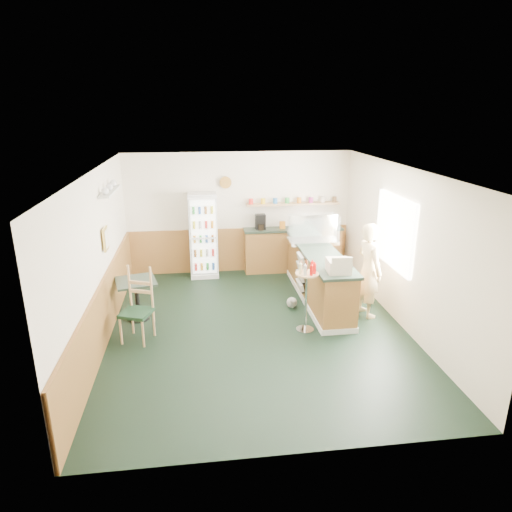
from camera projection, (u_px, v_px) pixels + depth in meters
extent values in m
plane|color=black|center=(257.00, 328.00, 7.83)|extent=(6.00, 6.00, 0.00)
cube|color=beige|center=(239.00, 213.00, 10.24)|extent=(5.00, 0.02, 2.70)
cube|color=beige|center=(97.00, 260.00, 7.09)|extent=(0.02, 6.00, 2.70)
cube|color=beige|center=(404.00, 248.00, 7.71)|extent=(0.02, 6.00, 2.70)
cube|color=white|center=(257.00, 169.00, 6.98)|extent=(5.00, 6.00, 0.02)
cube|color=#9F6733|center=(240.00, 249.00, 10.47)|extent=(4.98, 0.05, 1.00)
cube|color=#9F6733|center=(105.00, 310.00, 7.37)|extent=(0.05, 5.98, 1.00)
cube|color=white|center=(395.00, 232.00, 7.92)|extent=(0.06, 1.45, 1.25)
cube|color=gold|center=(106.00, 239.00, 7.51)|extent=(0.03, 0.32, 0.38)
cube|color=silver|center=(110.00, 191.00, 7.77)|extent=(0.18, 1.20, 0.03)
cylinder|color=#9E6B27|center=(226.00, 182.00, 9.92)|extent=(0.26, 0.04, 0.26)
cube|color=#9F6733|center=(318.00, 277.00, 8.85)|extent=(0.60, 2.95, 0.95)
cube|color=silver|center=(317.00, 297.00, 8.99)|extent=(0.64, 2.97, 0.10)
cube|color=#2A3A2E|center=(319.00, 252.00, 8.70)|extent=(0.68, 3.01, 0.05)
cube|color=#9F6733|center=(293.00, 251.00, 10.46)|extent=(2.20, 0.38, 0.95)
cube|color=#2A3A2E|center=(293.00, 229.00, 10.30)|extent=(2.24, 0.42, 0.05)
cube|color=tan|center=(293.00, 204.00, 10.20)|extent=(2.10, 0.22, 0.04)
cube|color=black|center=(260.00, 222.00, 10.15)|extent=(0.22, 0.18, 0.34)
cylinder|color=#B2664C|center=(251.00, 201.00, 10.06)|extent=(0.10, 0.10, 0.12)
cylinder|color=#B2664C|center=(263.00, 201.00, 10.09)|extent=(0.10, 0.10, 0.12)
cylinder|color=#B2664C|center=(275.00, 201.00, 10.12)|extent=(0.10, 0.10, 0.12)
cylinder|color=#B2664C|center=(287.00, 200.00, 10.16)|extent=(0.10, 0.10, 0.12)
cylinder|color=#B2664C|center=(299.00, 200.00, 10.19)|extent=(0.10, 0.10, 0.12)
cylinder|color=#B2664C|center=(311.00, 200.00, 10.22)|extent=(0.10, 0.10, 0.12)
cylinder|color=#B2664C|center=(323.00, 200.00, 10.26)|extent=(0.10, 0.10, 0.12)
cylinder|color=#B2664C|center=(334.00, 199.00, 10.29)|extent=(0.10, 0.10, 0.12)
cube|color=silver|center=(203.00, 235.00, 10.05)|extent=(0.61, 0.43, 1.86)
cube|color=white|center=(204.00, 237.00, 9.83)|extent=(0.51, 0.02, 1.64)
cube|color=silver|center=(204.00, 238.00, 9.77)|extent=(0.55, 0.02, 1.70)
cube|color=silver|center=(313.00, 241.00, 9.19)|extent=(0.98, 0.51, 0.07)
cube|color=silver|center=(313.00, 228.00, 9.10)|extent=(0.96, 0.49, 0.49)
cube|color=beige|center=(338.00, 266.00, 7.54)|extent=(0.39, 0.41, 0.21)
imported|color=tan|center=(369.00, 270.00, 8.09)|extent=(0.52, 0.65, 1.72)
cylinder|color=silver|center=(305.00, 329.00, 7.77)|extent=(0.30, 0.30, 0.02)
cylinder|color=silver|center=(306.00, 302.00, 7.61)|extent=(0.04, 0.04, 1.01)
cylinder|color=tan|center=(307.00, 274.00, 7.45)|extent=(0.39, 0.39, 0.03)
cylinder|color=red|center=(315.00, 269.00, 7.40)|extent=(0.05, 0.05, 0.17)
cylinder|color=red|center=(312.00, 267.00, 7.50)|extent=(0.05, 0.05, 0.17)
cylinder|color=red|center=(306.00, 266.00, 7.53)|extent=(0.05, 0.05, 0.17)
cylinder|color=red|center=(301.00, 267.00, 7.49)|extent=(0.05, 0.05, 0.17)
cylinder|color=red|center=(300.00, 269.00, 7.39)|extent=(0.05, 0.05, 0.17)
cylinder|color=red|center=(305.00, 270.00, 7.32)|extent=(0.05, 0.05, 0.17)
cylinder|color=red|center=(311.00, 270.00, 7.32)|extent=(0.05, 0.05, 0.17)
cube|color=black|center=(301.00, 288.00, 8.89)|extent=(0.05, 0.45, 0.03)
cube|color=silver|center=(300.00, 285.00, 8.86)|extent=(0.09, 0.41, 0.15)
cube|color=black|center=(301.00, 280.00, 8.83)|extent=(0.05, 0.45, 0.03)
cube|color=silver|center=(300.00, 276.00, 8.81)|extent=(0.09, 0.41, 0.15)
cube|color=black|center=(301.00, 271.00, 8.77)|extent=(0.05, 0.45, 0.03)
cube|color=silver|center=(300.00, 267.00, 8.75)|extent=(0.09, 0.41, 0.15)
cube|color=black|center=(302.00, 262.00, 8.72)|extent=(0.05, 0.45, 0.03)
cube|color=silver|center=(301.00, 258.00, 8.69)|extent=(0.09, 0.41, 0.15)
cylinder|color=black|center=(139.00, 318.00, 8.18)|extent=(0.38, 0.38, 0.04)
cylinder|color=black|center=(137.00, 300.00, 8.07)|extent=(0.08, 0.08, 0.67)
cube|color=#2A3A2E|center=(136.00, 281.00, 7.96)|extent=(0.81, 0.81, 0.04)
cube|color=black|center=(136.00, 313.00, 7.30)|extent=(0.58, 0.58, 0.05)
cylinder|color=tan|center=(124.00, 333.00, 7.17)|extent=(0.04, 0.04, 0.47)
cylinder|color=tan|center=(149.00, 332.00, 7.21)|extent=(0.04, 0.04, 0.47)
cylinder|color=tan|center=(127.00, 322.00, 7.53)|extent=(0.04, 0.04, 0.47)
cylinder|color=tan|center=(151.00, 321.00, 7.58)|extent=(0.04, 0.04, 0.47)
cube|color=tan|center=(136.00, 287.00, 7.37)|extent=(0.40, 0.18, 0.73)
sphere|color=gray|center=(292.00, 302.00, 8.62)|extent=(0.20, 0.20, 0.20)
sphere|color=gray|center=(293.00, 301.00, 8.50)|extent=(0.12, 0.12, 0.12)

